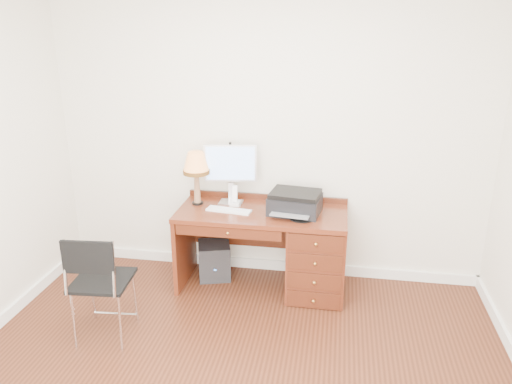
% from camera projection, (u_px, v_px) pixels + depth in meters
% --- Properties ---
extents(room_shell, '(4.00, 4.00, 4.00)m').
position_uv_depth(room_shell, '(246.00, 329.00, 3.94)').
color(room_shell, silver).
rests_on(room_shell, ground).
extents(desk, '(1.50, 0.67, 0.75)m').
position_uv_depth(desk, '(297.00, 248.00, 4.48)').
color(desk, '#602614').
rests_on(desk, ground).
extents(monitor, '(0.48, 0.18, 0.55)m').
position_uv_depth(monitor, '(231.00, 166.00, 4.52)').
color(monitor, silver).
rests_on(monitor, desk).
extents(keyboard, '(0.41, 0.17, 0.02)m').
position_uv_depth(keyboard, '(229.00, 210.00, 4.42)').
color(keyboard, white).
rests_on(keyboard, desk).
extents(mouse_pad, '(0.22, 0.22, 0.04)m').
position_uv_depth(mouse_pad, '(302.00, 217.00, 4.25)').
color(mouse_pad, black).
rests_on(mouse_pad, desk).
extents(printer, '(0.48, 0.39, 0.19)m').
position_uv_depth(printer, '(295.00, 202.00, 4.35)').
color(printer, black).
rests_on(printer, desk).
extents(leg_lamp, '(0.24, 0.24, 0.49)m').
position_uv_depth(leg_lamp, '(196.00, 166.00, 4.47)').
color(leg_lamp, black).
rests_on(leg_lamp, desk).
extents(phone, '(0.09, 0.09, 0.19)m').
position_uv_depth(phone, '(235.00, 200.00, 4.53)').
color(phone, white).
rests_on(phone, desk).
extents(pen_cup, '(0.09, 0.09, 0.11)m').
position_uv_depth(pen_cup, '(289.00, 200.00, 4.52)').
color(pen_cup, black).
rests_on(pen_cup, desk).
extents(chair, '(0.46, 0.46, 0.89)m').
position_uv_depth(chair, '(97.00, 277.00, 3.72)').
color(chair, black).
rests_on(chair, ground).
extents(equipment_box, '(0.37, 0.37, 0.34)m').
position_uv_depth(equipment_box, '(214.00, 260.00, 4.78)').
color(equipment_box, black).
rests_on(equipment_box, ground).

